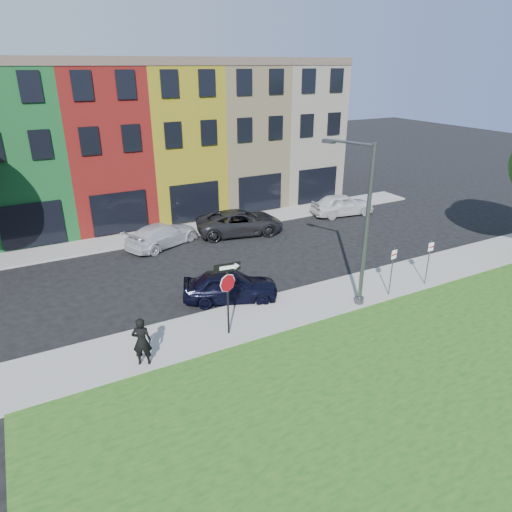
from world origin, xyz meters
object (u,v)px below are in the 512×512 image
stop_sign (228,284)px  man (142,341)px  sedan_near (230,286)px  street_lamp (362,227)px

stop_sign → man: (-3.55, -0.37, -1.25)m
stop_sign → man: 3.78m
man → sedan_near: size_ratio=0.40×
stop_sign → street_lamp: (6.17, -0.29, 1.41)m
stop_sign → man: stop_sign is taller
man → street_lamp: street_lamp is taller
stop_sign → street_lamp: size_ratio=0.43×
sedan_near → street_lamp: bearing=-99.4°
man → sedan_near: (4.89, 3.06, -0.32)m
sedan_near → street_lamp: size_ratio=0.65×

